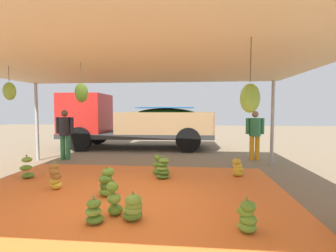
# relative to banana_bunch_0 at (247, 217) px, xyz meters

# --- Properties ---
(ground_plane) EXTENTS (40.00, 40.00, 0.00)m
(ground_plane) POSITION_rel_banana_bunch_0_xyz_m (-2.13, 4.10, -0.21)
(ground_plane) COLOR #7F6B51
(tarp_orange) EXTENTS (6.60, 5.51, 0.01)m
(tarp_orange) POSITION_rel_banana_bunch_0_xyz_m (-2.13, 1.10, -0.21)
(tarp_orange) COLOR orange
(tarp_orange) RESTS_ON ground
(tent_canopy) EXTENTS (8.00, 7.00, 2.65)m
(tent_canopy) POSITION_rel_banana_bunch_0_xyz_m (-2.13, 1.01, 2.35)
(tent_canopy) COLOR #9EA0A5
(tent_canopy) RESTS_ON ground
(banana_bunch_0) EXTENTS (0.36, 0.38, 0.48)m
(banana_bunch_0) POSITION_rel_banana_bunch_0_xyz_m (0.00, 0.00, 0.00)
(banana_bunch_0) COLOR #60932D
(banana_bunch_0) RESTS_ON tarp_orange
(banana_bunch_1) EXTENTS (0.38, 0.38, 0.50)m
(banana_bunch_1) POSITION_rel_banana_bunch_0_xyz_m (0.39, 2.94, 0.01)
(banana_bunch_1) COLOR gold
(banana_bunch_1) RESTS_ON tarp_orange
(banana_bunch_2) EXTENTS (0.36, 0.38, 0.58)m
(banana_bunch_2) POSITION_rel_banana_bunch_0_xyz_m (-2.43, 1.21, 0.05)
(banana_bunch_2) COLOR #60932D
(banana_bunch_2) RESTS_ON tarp_orange
(banana_bunch_3) EXTENTS (0.46, 0.44, 0.57)m
(banana_bunch_3) POSITION_rel_banana_bunch_0_xyz_m (-1.47, 2.56, 0.03)
(banana_bunch_3) COLOR #477523
(banana_bunch_3) RESTS_ON tarp_orange
(banana_bunch_5) EXTENTS (0.31, 0.31, 0.57)m
(banana_bunch_5) POSITION_rel_banana_bunch_0_xyz_m (-1.67, 2.89, 0.04)
(banana_bunch_5) COLOR #6B9E38
(banana_bunch_5) RESTS_ON tarp_orange
(banana_bunch_6) EXTENTS (0.42, 0.42, 0.58)m
(banana_bunch_6) POSITION_rel_banana_bunch_0_xyz_m (-4.83, 2.27, 0.03)
(banana_bunch_6) COLOR #518428
(banana_bunch_6) RESTS_ON tarp_orange
(banana_bunch_7) EXTENTS (0.37, 0.37, 0.42)m
(banana_bunch_7) POSITION_rel_banana_bunch_0_xyz_m (-2.22, 0.04, -0.04)
(banana_bunch_7) COLOR #518428
(banana_bunch_7) RESTS_ON tarp_orange
(banana_bunch_8) EXTENTS (0.34, 0.34, 0.60)m
(banana_bunch_8) POSITION_rel_banana_bunch_0_xyz_m (-3.66, 1.49, 0.06)
(banana_bunch_8) COLOR gold
(banana_bunch_8) RESTS_ON tarp_orange
(banana_bunch_9) EXTENTS (0.41, 0.43, 0.45)m
(banana_bunch_9) POSITION_rel_banana_bunch_0_xyz_m (-1.66, 0.20, -0.01)
(banana_bunch_9) COLOR #518428
(banana_bunch_9) RESTS_ON tarp_orange
(banana_bunch_10) EXTENTS (0.34, 0.34, 0.58)m
(banana_bunch_10) POSITION_rel_banana_bunch_0_xyz_m (-2.01, 0.35, 0.04)
(banana_bunch_10) COLOR #60932D
(banana_bunch_10) RESTS_ON tarp_orange
(cargo_truck_main) EXTENTS (6.62, 2.63, 2.40)m
(cargo_truck_main) POSITION_rel_banana_bunch_0_xyz_m (-3.43, 7.46, 0.99)
(cargo_truck_main) COLOR #2D2D2D
(cargo_truck_main) RESTS_ON ground
(worker_0) EXTENTS (0.62, 0.38, 1.70)m
(worker_0) POSITION_rel_banana_bunch_0_xyz_m (-5.08, 4.63, 0.78)
(worker_0) COLOR #337A4C
(worker_0) RESTS_ON ground
(worker_1) EXTENTS (0.61, 0.37, 1.66)m
(worker_1) POSITION_rel_banana_bunch_0_xyz_m (1.35, 5.18, 0.76)
(worker_1) COLOR orange
(worker_1) RESTS_ON ground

